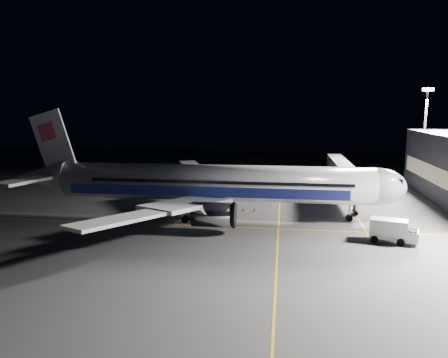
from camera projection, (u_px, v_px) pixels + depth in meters
name	position (u px, v px, depth m)	size (l,w,h in m)	color
ground	(215.00, 216.00, 68.30)	(200.00, 200.00, 0.00)	#4C4C4F
guide_line_main	(279.00, 218.00, 66.97)	(0.25, 80.00, 0.01)	gold
guide_line_cross	(208.00, 226.00, 62.44)	(70.00, 0.25, 0.01)	gold
guide_line_side	(350.00, 206.00, 75.13)	(0.25, 40.00, 0.01)	gold
airliner	(208.00, 183.00, 67.57)	(61.48, 54.22, 16.64)	silver
jet_bridge	(345.00, 172.00, 82.22)	(3.60, 34.40, 6.30)	#B2B2B7
floodlight_mast_north	(425.00, 128.00, 92.11)	(2.40, 0.68, 20.70)	#59595E
service_truck	(393.00, 230.00, 55.02)	(6.14, 3.77, 2.94)	white
baggage_tug	(193.00, 184.00, 90.70)	(3.04, 2.65, 1.93)	black
safety_cone_a	(244.00, 209.00, 71.60)	(0.37, 0.37, 0.55)	#F45C0A
safety_cone_b	(255.00, 209.00, 71.36)	(0.40, 0.40, 0.60)	#F45C0A
safety_cone_c	(244.00, 201.00, 77.64)	(0.35, 0.35, 0.52)	#F45C0A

